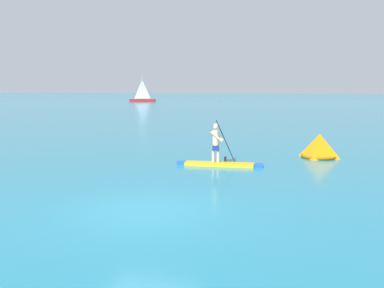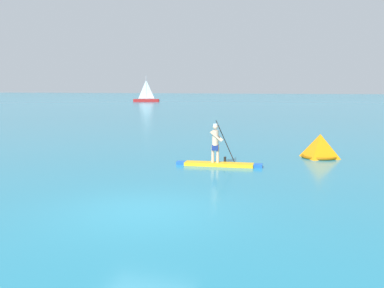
# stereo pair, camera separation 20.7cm
# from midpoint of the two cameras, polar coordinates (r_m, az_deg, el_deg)

# --- Properties ---
(ground) EXTENTS (440.00, 440.00, 0.00)m
(ground) POSITION_cam_midpoint_polar(r_m,az_deg,el_deg) (11.13, -6.31, -8.96)
(ground) COLOR teal
(paddleboarder_mid_center) EXTENTS (3.53, 0.93, 1.85)m
(paddleboarder_mid_center) POSITION_cam_midpoint_polar(r_m,az_deg,el_deg) (17.24, 3.93, -1.88)
(paddleboarder_mid_center) COLOR yellow
(paddleboarder_mid_center) RESTS_ON ground
(race_marker_buoy) EXTENTS (1.68, 1.68, 1.09)m
(race_marker_buoy) POSITION_cam_midpoint_polar(r_m,az_deg,el_deg) (20.08, 17.15, -0.43)
(race_marker_buoy) COLOR orange
(race_marker_buoy) RESTS_ON ground
(sailboat_left_horizon) EXTENTS (5.92, 3.06, 5.86)m
(sailboat_left_horizon) POSITION_cam_midpoint_polar(r_m,az_deg,el_deg) (96.22, -6.11, 6.09)
(sailboat_left_horizon) COLOR #A51E1E
(sailboat_left_horizon) RESTS_ON ground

